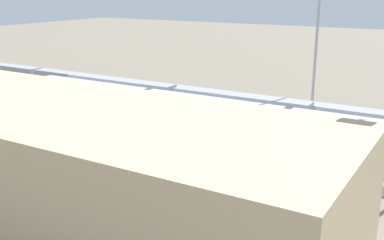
% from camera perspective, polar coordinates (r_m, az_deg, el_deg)
% --- Properties ---
extents(ground_plane, '(400.00, 400.00, 0.00)m').
position_cam_1_polar(ground_plane, '(71.72, 3.50, -1.59)').
color(ground_plane, '#756B5B').
extents(track_bed_0, '(140.00, 2.80, 0.12)m').
position_cam_1_polar(track_bed_0, '(80.34, 6.83, 0.29)').
color(track_bed_0, '#3D3833').
rests_on(track_bed_0, ground_plane).
extents(track_bed_1, '(140.00, 2.80, 0.12)m').
position_cam_1_polar(track_bed_1, '(75.98, 5.26, -0.58)').
color(track_bed_1, '#3D3833').
rests_on(track_bed_1, ground_plane).
extents(track_bed_2, '(140.00, 2.80, 0.12)m').
position_cam_1_polar(track_bed_2, '(71.70, 3.50, -1.54)').
color(track_bed_2, '#3D3833').
rests_on(track_bed_2, ground_plane).
extents(track_bed_3, '(140.00, 2.80, 0.12)m').
position_cam_1_polar(track_bed_3, '(67.52, 1.51, -2.63)').
color(track_bed_3, '#4C443D').
rests_on(track_bed_3, ground_plane).
extents(track_bed_4, '(140.00, 2.80, 0.12)m').
position_cam_1_polar(track_bed_4, '(63.46, -0.73, -3.86)').
color(track_bed_4, '#3D3833').
rests_on(track_bed_4, ground_plane).
extents(train_on_track_0, '(139.00, 3.00, 4.40)m').
position_cam_1_polar(train_on_track_0, '(81.50, 4.31, 2.04)').
color(train_on_track_0, '#1E6B9E').
rests_on(train_on_track_0, ground_plane).
extents(train_on_track_1, '(95.60, 3.06, 5.00)m').
position_cam_1_polar(train_on_track_1, '(70.92, 14.53, -0.08)').
color(train_on_track_1, '#A8AAB2').
rests_on(train_on_track_1, ground_plane).
extents(train_on_track_3, '(47.20, 3.00, 5.00)m').
position_cam_1_polar(train_on_track_3, '(67.78, -0.03, -0.29)').
color(train_on_track_3, '#A8AAB2').
rests_on(train_on_track_3, ground_plane).
extents(train_on_track_2, '(95.60, 3.00, 5.00)m').
position_cam_1_polar(train_on_track_2, '(67.09, 11.19, -0.77)').
color(train_on_track_2, silver).
rests_on(train_on_track_2, ground_plane).
extents(train_on_track_4, '(47.20, 3.00, 3.80)m').
position_cam_1_polar(train_on_track_4, '(72.86, -12.15, 0.01)').
color(train_on_track_4, '#B7BABF').
rests_on(train_on_track_4, ground_plane).
extents(light_mast_0, '(2.80, 0.70, 30.93)m').
position_cam_1_polar(light_mast_0, '(77.63, 15.12, 13.77)').
color(light_mast_0, '#9EA0A5').
rests_on(light_mast_0, ground_plane).
extents(maintenance_shed, '(54.67, 18.98, 10.81)m').
position_cam_1_polar(maintenance_shed, '(47.20, -15.09, -4.61)').
color(maintenance_shed, tan).
rests_on(maintenance_shed, ground_plane).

